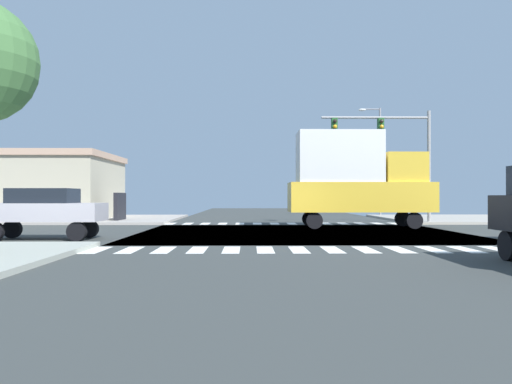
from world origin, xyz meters
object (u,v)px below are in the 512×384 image
Objects in this scene: traffic_signal_mast at (387,140)px; sedan_crossing_1 at (43,209)px; street_lamp at (377,152)px; box_truck_queued_1 at (356,177)px; bank_building at (16,187)px.

traffic_signal_mast is 19.00m from sedan_crossing_1.
street_lamp is at bearing 78.98° from traffic_signal_mast.
traffic_signal_mast is 4.75m from box_truck_queued_1.
traffic_signal_mast is 24.40m from bank_building.
bank_building is at bearing -168.65° from street_lamp.
box_truck_queued_1 reaches higher than bank_building.
sedan_crossing_1 is at bearing -63.04° from bank_building.
street_lamp is 1.97× the size of sedan_crossing_1.
street_lamp is 0.59× the size of bank_building.
box_truck_queued_1 is at bearing -126.75° from traffic_signal_mast.
box_truck_queued_1 is at bearing -61.68° from sedan_crossing_1.
street_lamp is at bearing 11.35° from bank_building.
traffic_signal_mast is 0.90× the size of box_truck_queued_1.
box_truck_queued_1 is (-4.61, -14.11, -2.48)m from street_lamp.
sedan_crossing_1 is at bearing -146.23° from traffic_signal_mast.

